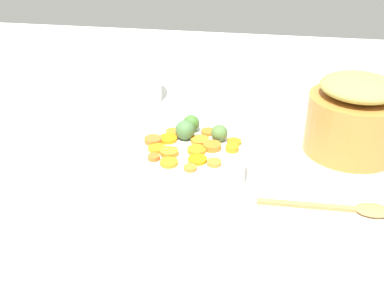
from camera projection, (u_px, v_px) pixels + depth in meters
The scene contains 25 objects.
tabletop at pixel (192, 181), 1.00m from camera, with size 2.40×2.40×0.02m, color silver.
serving_bowl_carrots at pixel (192, 164), 0.97m from camera, with size 0.23×0.23×0.07m, color white.
metal_pot at pixel (353, 124), 1.06m from camera, with size 0.22×0.22×0.14m, color #C97C36.
stuffing_mound at pixel (360, 87), 1.02m from camera, with size 0.18×0.18×0.05m, color #A9A04F.
carrot_slice_0 at pixel (197, 160), 0.90m from camera, with size 0.04×0.04×0.01m, color orange.
carrot_slice_1 at pixel (200, 140), 0.97m from camera, with size 0.04×0.04×0.01m, color orange.
carrot_slice_2 at pixel (190, 168), 0.87m from camera, with size 0.03×0.03×0.01m, color orange.
carrot_slice_3 at pixel (234, 142), 0.97m from camera, with size 0.03×0.03×0.01m, color orange.
carrot_slice_4 at pixel (173, 132), 1.01m from camera, with size 0.03×0.03×0.01m, color orange.
carrot_slice_5 at pixel (208, 132), 1.01m from camera, with size 0.03×0.03×0.01m, color orange.
carrot_slice_6 at pixel (157, 148), 0.94m from camera, with size 0.04×0.04×0.01m, color orange.
carrot_slice_7 at pixel (212, 146), 0.95m from camera, with size 0.04×0.04×0.01m, color orange.
carrot_slice_8 at pixel (154, 157), 0.91m from camera, with size 0.02×0.02×0.01m, color orange.
carrot_slice_9 at pixel (169, 163), 0.89m from camera, with size 0.04×0.04×0.01m, color orange.
carrot_slice_10 at pixel (168, 139), 0.98m from camera, with size 0.04×0.04×0.01m, color orange.
carrot_slice_11 at pixel (153, 140), 0.97m from camera, with size 0.04×0.04×0.01m, color orange.
carrot_slice_12 at pixel (232, 149), 0.94m from camera, with size 0.03×0.03×0.01m, color orange.
carrot_slice_13 at pixel (197, 150), 0.93m from camera, with size 0.04×0.04×0.01m, color orange.
carrot_slice_14 at pixel (214, 163), 0.89m from camera, with size 0.03×0.03×0.01m, color orange.
carrot_slice_15 at pixel (169, 152), 0.92m from camera, with size 0.04×0.04×0.01m, color orange.
brussels_sprout_0 at pixel (219, 133), 0.97m from camera, with size 0.04×0.04×0.04m, color #527B3D.
brussels_sprout_1 at pixel (185, 130), 0.98m from camera, with size 0.04×0.04×0.04m, color #4A7842.
brussels_sprout_2 at pixel (191, 123), 1.01m from camera, with size 0.04×0.04×0.04m, color #45782F.
wooden_spoon at pixel (350, 208), 0.88m from camera, with size 0.26×0.05×0.01m.
casserole_dish at pixel (119, 81), 1.34m from camera, with size 0.25×0.25×0.12m, color white.
Camera 1 is at (-0.14, 0.82, 0.56)m, focal length 42.84 mm.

